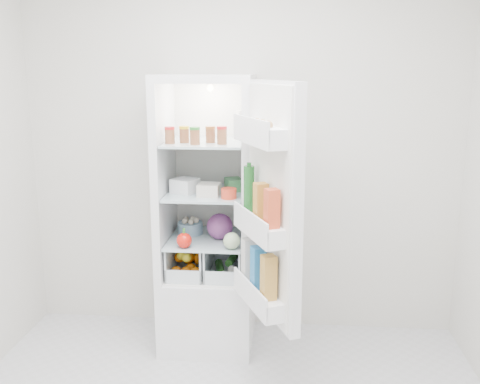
# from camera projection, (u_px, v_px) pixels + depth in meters

# --- Properties ---
(room_walls) EXTENTS (3.02, 3.02, 2.61)m
(room_walls) POSITION_uv_depth(u_px,v_px,m) (210.00, 130.00, 2.16)
(room_walls) COLOR beige
(room_walls) RESTS_ON ground
(refrigerator) EXTENTS (0.60, 0.60, 1.80)m
(refrigerator) POSITION_uv_depth(u_px,v_px,m) (209.00, 246.00, 3.60)
(refrigerator) COLOR white
(refrigerator) RESTS_ON ground
(shelf_low) EXTENTS (0.49, 0.53, 0.01)m
(shelf_low) POSITION_uv_depth(u_px,v_px,m) (207.00, 239.00, 3.52)
(shelf_low) COLOR silver
(shelf_low) RESTS_ON refrigerator
(shelf_mid) EXTENTS (0.49, 0.53, 0.02)m
(shelf_mid) POSITION_uv_depth(u_px,v_px,m) (207.00, 193.00, 3.45)
(shelf_mid) COLOR silver
(shelf_mid) RESTS_ON refrigerator
(shelf_top) EXTENTS (0.49, 0.53, 0.02)m
(shelf_top) POSITION_uv_depth(u_px,v_px,m) (206.00, 142.00, 3.38)
(shelf_top) COLOR silver
(shelf_top) RESTS_ON refrigerator
(crisper_left) EXTENTS (0.23, 0.46, 0.22)m
(crisper_left) POSITION_uv_depth(u_px,v_px,m) (189.00, 257.00, 3.56)
(crisper_left) COLOR silver
(crisper_left) RESTS_ON refrigerator
(crisper_right) EXTENTS (0.23, 0.46, 0.22)m
(crisper_right) POSITION_uv_depth(u_px,v_px,m) (226.00, 258.00, 3.54)
(crisper_right) COLOR silver
(crisper_right) RESTS_ON refrigerator
(condiment_jars) EXTENTS (0.38, 0.16, 0.08)m
(condiment_jars) POSITION_uv_depth(u_px,v_px,m) (196.00, 137.00, 3.26)
(condiment_jars) COLOR #B21919
(condiment_jars) RESTS_ON shelf_top
(squeeze_bottle) EXTENTS (0.06, 0.06, 0.19)m
(squeeze_bottle) POSITION_uv_depth(u_px,v_px,m) (241.00, 125.00, 3.42)
(squeeze_bottle) COLOR white
(squeeze_bottle) RESTS_ON shelf_top
(tub_white) EXTENTS (0.19, 0.19, 0.09)m
(tub_white) POSITION_uv_depth(u_px,v_px,m) (185.00, 186.00, 3.42)
(tub_white) COLOR white
(tub_white) RESTS_ON shelf_mid
(tub_cream) EXTENTS (0.14, 0.14, 0.08)m
(tub_cream) POSITION_uv_depth(u_px,v_px,m) (209.00, 190.00, 3.34)
(tub_cream) COLOR beige
(tub_cream) RESTS_ON shelf_mid
(tin_red) EXTENTS (0.11, 0.11, 0.06)m
(tin_red) POSITION_uv_depth(u_px,v_px,m) (229.00, 193.00, 3.27)
(tin_red) COLOR red
(tin_red) RESTS_ON shelf_mid
(foil_tray) EXTENTS (0.18, 0.17, 0.04)m
(foil_tray) POSITION_uv_depth(u_px,v_px,m) (185.00, 185.00, 3.57)
(foil_tray) COLOR silver
(foil_tray) RESTS_ON shelf_mid
(tub_green) EXTENTS (0.14, 0.16, 0.08)m
(tub_green) POSITION_uv_depth(u_px,v_px,m) (234.00, 184.00, 3.49)
(tub_green) COLOR #3F8A4B
(tub_green) RESTS_ON shelf_mid
(red_cabbage) EXTENTS (0.17, 0.17, 0.17)m
(red_cabbage) POSITION_uv_depth(u_px,v_px,m) (220.00, 226.00, 3.48)
(red_cabbage) COLOR #4F1B4A
(red_cabbage) RESTS_ON shelf_low
(bell_pepper) EXTENTS (0.10, 0.10, 0.10)m
(bell_pepper) POSITION_uv_depth(u_px,v_px,m) (184.00, 240.00, 3.31)
(bell_pepper) COLOR red
(bell_pepper) RESTS_ON shelf_low
(mushroom_bowl) EXTENTS (0.20, 0.20, 0.08)m
(mushroom_bowl) POSITION_uv_depth(u_px,v_px,m) (190.00, 228.00, 3.60)
(mushroom_bowl) COLOR #7FA4BE
(mushroom_bowl) RESTS_ON shelf_low
(salad_bag) EXTENTS (0.10, 0.10, 0.10)m
(salad_bag) POSITION_uv_depth(u_px,v_px,m) (232.00, 241.00, 3.29)
(salad_bag) COLOR #B0CA98
(salad_bag) RESTS_ON shelf_low
(citrus_pile) EXTENTS (0.20, 0.31, 0.16)m
(citrus_pile) POSITION_uv_depth(u_px,v_px,m) (189.00, 262.00, 3.55)
(citrus_pile) COLOR #E9590C
(citrus_pile) RESTS_ON refrigerator
(veg_pile) EXTENTS (0.16, 0.30, 0.10)m
(veg_pile) POSITION_uv_depth(u_px,v_px,m) (226.00, 265.00, 3.55)
(veg_pile) COLOR #1F4818
(veg_pile) RESTS_ON refrigerator
(fridge_door) EXTENTS (0.38, 0.57, 1.30)m
(fridge_door) POSITION_uv_depth(u_px,v_px,m) (269.00, 210.00, 2.87)
(fridge_door) COLOR white
(fridge_door) RESTS_ON refrigerator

